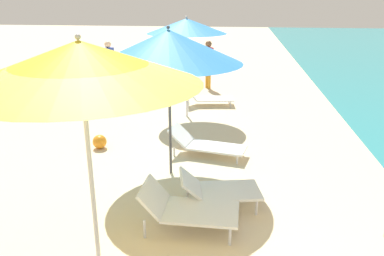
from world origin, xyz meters
TOP-DOWN VIEW (x-y plane):
  - umbrella_nearest at (-0.60, 0.20)m, footprint 2.44×2.44m
  - lounger_nearest_shoreside at (0.30, 1.26)m, footprint 1.36×0.71m
  - umbrella_second at (-0.25, 3.03)m, footprint 2.54×2.54m
  - lounger_second_shoreside at (0.31, 3.96)m, footprint 1.67×0.88m
  - lounger_second_inland at (0.70, 1.91)m, footprint 1.34×0.89m
  - umbrella_farthest at (-0.45, 6.62)m, footprint 2.08×2.08m
  - lounger_farthest_shoreside at (0.01, 7.82)m, footprint 1.52×0.78m
  - person_walking_near at (-3.60, 9.47)m, footprint 0.34×0.42m
  - person_walking_mid at (-0.17, 10.13)m, footprint 0.38×0.42m
  - beach_ball at (-2.01, 4.05)m, footprint 0.30×0.30m

SIDE VIEW (x-z plane):
  - beach_ball at x=-2.01m, z-range 0.00..0.30m
  - lounger_second_shoreside at x=0.31m, z-range -0.03..0.53m
  - lounger_farthest_shoreside at x=0.01m, z-range -0.04..0.57m
  - lounger_second_inland at x=0.70m, z-range 0.02..0.60m
  - lounger_nearest_shoreside at x=0.30m, z-range 0.01..0.67m
  - person_walking_mid at x=-0.17m, z-range 0.18..1.87m
  - person_walking_near at x=-3.60m, z-range 0.19..1.89m
  - umbrella_second at x=-0.25m, z-range 1.00..3.68m
  - umbrella_farthest at x=-0.45m, z-range 1.08..3.76m
  - umbrella_nearest at x=-0.60m, z-range 1.12..3.92m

